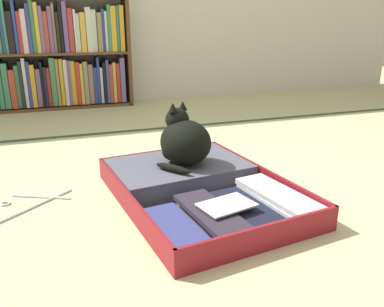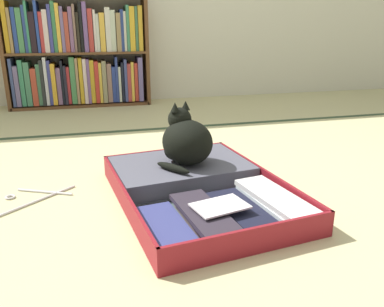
{
  "view_description": "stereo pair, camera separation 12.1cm",
  "coord_description": "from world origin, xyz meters",
  "px_view_note": "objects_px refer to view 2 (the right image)",
  "views": [
    {
      "loc": [
        -0.5,
        -1.29,
        0.69
      ],
      "look_at": [
        0.01,
        0.16,
        0.18
      ],
      "focal_mm": 36.04,
      "sensor_mm": 36.0,
      "label": 1
    },
    {
      "loc": [
        -0.38,
        -1.32,
        0.69
      ],
      "look_at": [
        0.01,
        0.16,
        0.18
      ],
      "focal_mm": 36.04,
      "sensor_mm": 36.0,
      "label": 2
    }
  ],
  "objects_px": {
    "bookshelf": "(78,56)",
    "open_suitcase": "(195,186)",
    "black_cat": "(185,141)",
    "clothes_hanger": "(22,202)"
  },
  "relations": [
    {
      "from": "bookshelf",
      "to": "black_cat",
      "type": "bearing_deg",
      "value": -76.51
    },
    {
      "from": "bookshelf",
      "to": "clothes_hanger",
      "type": "xyz_separation_m",
      "value": [
        -0.22,
        -2.03,
        -0.43
      ]
    },
    {
      "from": "bookshelf",
      "to": "black_cat",
      "type": "distance_m",
      "value": 2.05
    },
    {
      "from": "bookshelf",
      "to": "open_suitcase",
      "type": "height_order",
      "value": "bookshelf"
    },
    {
      "from": "bookshelf",
      "to": "black_cat",
      "type": "xyz_separation_m",
      "value": [
        0.48,
        -1.98,
        -0.24
      ]
    },
    {
      "from": "open_suitcase",
      "to": "bookshelf",
      "type": "bearing_deg",
      "value": 102.78
    },
    {
      "from": "bookshelf",
      "to": "open_suitcase",
      "type": "bearing_deg",
      "value": -77.22
    },
    {
      "from": "bookshelf",
      "to": "black_cat",
      "type": "relative_size",
      "value": 3.75
    },
    {
      "from": "bookshelf",
      "to": "open_suitcase",
      "type": "relative_size",
      "value": 1.28
    },
    {
      "from": "open_suitcase",
      "to": "clothes_hanger",
      "type": "xyz_separation_m",
      "value": [
        -0.7,
        0.1,
        -0.04
      ]
    }
  ]
}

